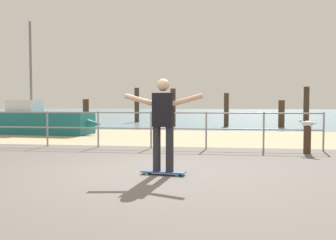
{
  "coord_description": "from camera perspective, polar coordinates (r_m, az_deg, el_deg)",
  "views": [
    {
      "loc": [
        1.33,
        -6.38,
        1.33
      ],
      "look_at": [
        0.19,
        2.0,
        0.9
      ],
      "focal_mm": 38.63,
      "sensor_mm": 36.0,
      "label": 1
    }
  ],
  "objects": [
    {
      "name": "ground_plane",
      "position": [
        5.69,
        -6.06,
        -10.6
      ],
      "size": [
        24.0,
        10.0,
        0.04
      ],
      "primitive_type": "cube",
      "color": "#605B56",
      "rests_on": "ground"
    },
    {
      "name": "beach_strip",
      "position": [
        13.51,
        2.06,
        -2.75
      ],
      "size": [
        24.0,
        6.0,
        0.04
      ],
      "primitive_type": "cube",
      "color": "tan",
      "rests_on": "ground"
    },
    {
      "name": "sea_surface",
      "position": [
        41.42,
        5.89,
        1.03
      ],
      "size": [
        72.0,
        50.0,
        0.04
      ],
      "primitive_type": "cube",
      "color": "slate",
      "rests_on": "ground"
    },
    {
      "name": "railing_fence",
      "position": [
        10.55,
        -10.97,
        -0.59
      ],
      "size": [
        12.41,
        0.05,
        1.05
      ],
      "color": "gray",
      "rests_on": "ground"
    },
    {
      "name": "sailboat",
      "position": [
        15.59,
        -19.29,
        -0.25
      ],
      "size": [
        5.02,
        1.73,
        4.58
      ],
      "color": "#19666B",
      "rests_on": "ground"
    },
    {
      "name": "skateboard",
      "position": [
        6.53,
        -0.77,
        -8.22
      ],
      "size": [
        0.82,
        0.3,
        0.08
      ],
      "color": "#334C8C",
      "rests_on": "ground"
    },
    {
      "name": "skateboarder",
      "position": [
        6.42,
        -0.77,
        0.13
      ],
      "size": [
        1.45,
        0.27,
        1.65
      ],
      "color": "#26262B",
      "rests_on": "skateboard"
    },
    {
      "name": "bollard_short",
      "position": [
        9.75,
        21.11,
        -3.03
      ],
      "size": [
        0.18,
        0.18,
        0.71
      ],
      "primitive_type": "cylinder",
      "color": "#422D1E",
      "rests_on": "ground"
    },
    {
      "name": "seagull",
      "position": [
        9.73,
        21.07,
        -0.5
      ],
      "size": [
        0.39,
        0.37,
        0.18
      ],
      "color": "white",
      "rests_on": "bollard_short"
    },
    {
      "name": "groyne_post_0",
      "position": [
        22.66,
        -12.82,
        1.34
      ],
      "size": [
        0.36,
        0.36,
        1.49
      ],
      "primitive_type": "cylinder",
      "color": "#422D1E",
      "rests_on": "ground"
    },
    {
      "name": "groyne_post_1",
      "position": [
        23.42,
        -4.95,
        2.36
      ],
      "size": [
        0.3,
        0.3,
        2.23
      ],
      "primitive_type": "cylinder",
      "color": "#422D1E",
      "rests_on": "ground"
    },
    {
      "name": "groyne_post_2",
      "position": [
        19.22,
        0.8,
        1.96
      ],
      "size": [
        0.28,
        0.28,
        2.03
      ],
      "primitive_type": "cylinder",
      "color": "#422D1E",
      "rests_on": "ground"
    },
    {
      "name": "groyne_post_3",
      "position": [
        19.49,
        9.19,
        1.58
      ],
      "size": [
        0.26,
        0.26,
        1.79
      ],
      "primitive_type": "cylinder",
      "color": "#422D1E",
      "rests_on": "ground"
    },
    {
      "name": "groyne_post_4",
      "position": [
        19.59,
        17.46,
        0.93
      ],
      "size": [
        0.32,
        0.32,
        1.41
      ],
      "primitive_type": "cylinder",
      "color": "#422D1E",
      "rests_on": "ground"
    },
    {
      "name": "groyne_post_5",
      "position": [
        26.75,
        20.99,
        2.39
      ],
      "size": [
        0.38,
        0.38,
        2.37
      ],
      "primitive_type": "cylinder",
      "color": "#422D1E",
      "rests_on": "ground"
    }
  ]
}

